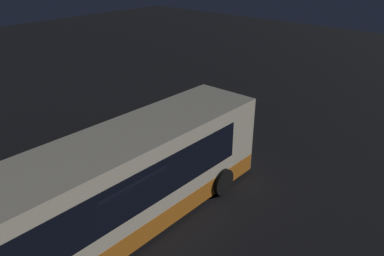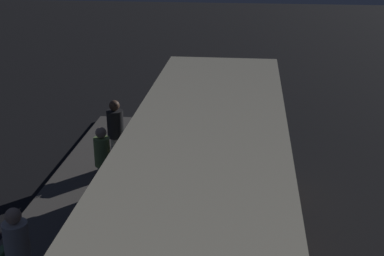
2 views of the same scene
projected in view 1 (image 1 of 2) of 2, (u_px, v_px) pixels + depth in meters
The scene contains 9 objects.
ground at pixel (117, 234), 12.07m from camera, with size 80.00×80.00×0.00m, color black.
platform at pixel (65, 195), 13.85m from camera, with size 20.00×2.87×0.16m.
bus_lead at pixel (107, 193), 11.37m from camera, with size 12.27×2.86×3.24m.
passenger_boarding at pixel (180, 119), 17.48m from camera, with size 0.48×0.64×1.85m.
passenger_waiting at pixel (155, 132), 16.30m from camera, with size 0.52×0.52×1.75m.
passenger_with_bags at pixel (71, 164), 13.85m from camera, with size 0.46×0.62×1.82m.
suitcase at pixel (169, 134), 17.48m from camera, with size 0.46×0.24×0.95m.
sign_post at pixel (3, 188), 11.48m from camera, with size 0.10×0.81×2.33m.
trash_bin at pixel (63, 199), 12.98m from camera, with size 0.44×0.44×0.65m.
Camera 1 is at (-5.50, -8.06, 8.25)m, focal length 35.00 mm.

